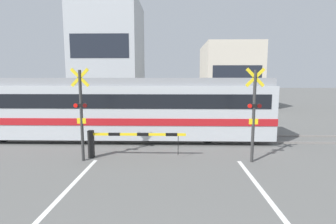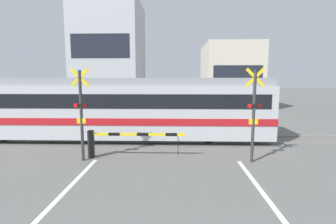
{
  "view_description": "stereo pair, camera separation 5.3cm",
  "coord_description": "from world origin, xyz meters",
  "views": [
    {
      "loc": [
        0.26,
        -1.35,
        3.05
      ],
      "look_at": [
        0.0,
        9.74,
        1.6
      ],
      "focal_mm": 28.0,
      "sensor_mm": 36.0,
      "label": 1
    },
    {
      "loc": [
        0.32,
        -1.35,
        3.05
      ],
      "look_at": [
        0.0,
        9.74,
        1.6
      ],
      "focal_mm": 28.0,
      "sensor_mm": 36.0,
      "label": 2
    }
  ],
  "objects": [
    {
      "name": "rail_track_near",
      "position": [
        0.0,
        10.74,
        0.04
      ],
      "size": [
        50.0,
        0.1,
        0.08
      ],
      "color": "gray",
      "rests_on": "ground_plane"
    },
    {
      "name": "rail_track_far",
      "position": [
        0.0,
        12.18,
        0.04
      ],
      "size": [
        50.0,
        0.1,
        0.08
      ],
      "color": "gray",
      "rests_on": "ground_plane"
    },
    {
      "name": "commuter_train",
      "position": [
        -3.03,
        11.46,
        1.64
      ],
      "size": [
        15.74,
        2.71,
        3.05
      ],
      "color": "#B7BCC1",
      "rests_on": "ground_plane"
    },
    {
      "name": "crossing_barrier_near",
      "position": [
        -1.96,
        8.33,
        0.73
      ],
      "size": [
        3.72,
        0.2,
        1.07
      ],
      "color": "black",
      "rests_on": "ground_plane"
    },
    {
      "name": "crossing_barrier_far",
      "position": [
        1.96,
        14.24,
        0.73
      ],
      "size": [
        3.72,
        0.2,
        1.07
      ],
      "color": "black",
      "rests_on": "ground_plane"
    },
    {
      "name": "crossing_signal_left",
      "position": [
        -3.11,
        7.98,
        1.88
      ],
      "size": [
        0.68,
        0.15,
        3.4
      ],
      "color": "#333333",
      "rests_on": "ground_plane"
    },
    {
      "name": "crossing_signal_right",
      "position": [
        3.11,
        7.98,
        1.88
      ],
      "size": [
        0.68,
        0.15,
        3.4
      ],
      "color": "#333333",
      "rests_on": "ground_plane"
    },
    {
      "name": "pedestrian",
      "position": [
        0.42,
        16.03,
        0.91
      ],
      "size": [
        0.38,
        0.22,
        1.6
      ],
      "color": "#23232D",
      "rests_on": "ground_plane"
    },
    {
      "name": "building_left_of_street",
      "position": [
        -6.4,
        26.1,
        5.33
      ],
      "size": [
        6.28,
        7.7,
        10.66
      ],
      "color": "#B2B7BC",
      "rests_on": "ground_plane"
    },
    {
      "name": "building_right_of_street",
      "position": [
        5.85,
        26.1,
        3.19
      ],
      "size": [
        5.19,
        7.7,
        6.39
      ],
      "color": "beige",
      "rests_on": "ground_plane"
    }
  ]
}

